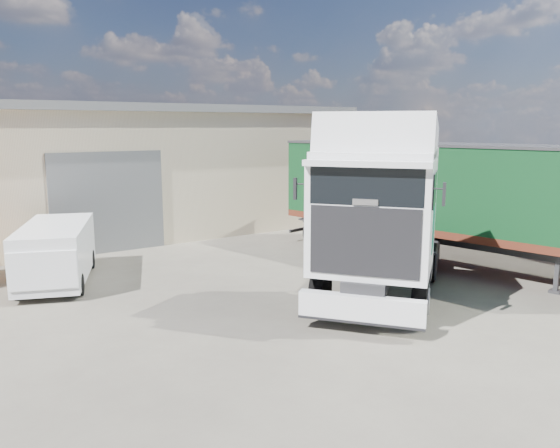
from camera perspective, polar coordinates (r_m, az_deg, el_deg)
ground at (r=12.82m, az=5.00°, el=-10.36°), size 120.00×120.00×0.00m
brick_boundary_wall at (r=24.66m, az=17.36°, el=2.23°), size 0.35×26.00×2.50m
tractor_unit at (r=13.94m, az=10.25°, el=-0.16°), size 7.19×6.49×4.81m
box_trailer at (r=18.52m, az=16.83°, el=3.31°), size 5.07×12.10×3.94m
panel_van at (r=16.86m, az=-22.43°, el=-2.94°), size 3.04×4.50×1.71m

